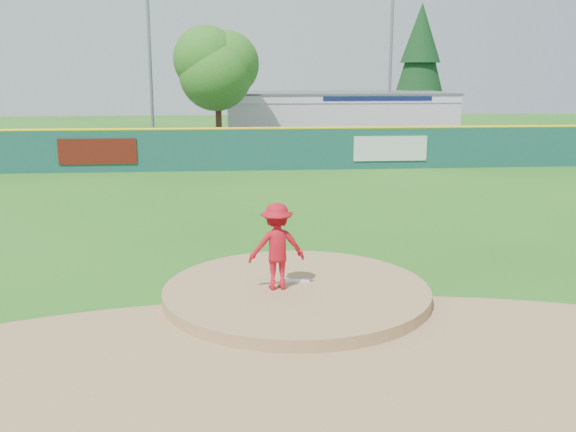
{
  "coord_description": "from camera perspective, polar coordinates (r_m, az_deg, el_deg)",
  "views": [
    {
      "loc": [
        -1.28,
        -12.57,
        4.56
      ],
      "look_at": [
        0.0,
        2.0,
        1.3
      ],
      "focal_mm": 40.0,
      "sensor_mm": 36.0,
      "label": 1
    }
  ],
  "objects": [
    {
      "name": "pitcher",
      "position": [
        12.98,
        -1.0,
        -2.71
      ],
      "size": [
        1.22,
        0.79,
        1.78
      ],
      "primitive_type": "imported",
      "rotation": [
        0.0,
        0.0,
        3.26
      ],
      "color": "red",
      "rests_on": "pitchers_mound"
    },
    {
      "name": "light_pole_right",
      "position": [
        42.83,
        9.12,
        13.73
      ],
      "size": [
        1.75,
        0.25,
        10.0
      ],
      "color": "gray",
      "rests_on": "ground"
    },
    {
      "name": "infield_dirt_arc",
      "position": [
        10.67,
        2.42,
        -12.71
      ],
      "size": [
        15.4,
        15.4,
        0.01
      ],
      "primitive_type": "cylinder",
      "color": "#9E774C",
      "rests_on": "ground"
    },
    {
      "name": "pool_building_grp",
      "position": [
        45.24,
        4.29,
        8.86
      ],
      "size": [
        15.2,
        8.2,
        3.31
      ],
      "color": "silver",
      "rests_on": "ground"
    },
    {
      "name": "pitchers_mound",
      "position": [
        13.43,
        0.76,
        -7.28
      ],
      "size": [
        5.5,
        5.5,
        0.5
      ],
      "primitive_type": "cylinder",
      "color": "#9E774C",
      "rests_on": "ground"
    },
    {
      "name": "conifer_tree",
      "position": [
        50.63,
        11.67,
        13.43
      ],
      "size": [
        4.4,
        4.4,
        9.5
      ],
      "color": "#382314",
      "rests_on": "ground"
    },
    {
      "name": "pitching_rubber",
      "position": [
        13.62,
        0.63,
        -5.79
      ],
      "size": [
        0.6,
        0.15,
        0.04
      ],
      "primitive_type": "cube",
      "color": "white",
      "rests_on": "pitchers_mound"
    },
    {
      "name": "light_pole_left",
      "position": [
        39.87,
        -12.22,
        14.44
      ],
      "size": [
        1.75,
        0.25,
        11.0
      ],
      "color": "gray",
      "rests_on": "ground"
    },
    {
      "name": "ground",
      "position": [
        13.43,
        0.76,
        -7.28
      ],
      "size": [
        120.0,
        120.0,
        0.0
      ],
      "primitive_type": "plane",
      "color": "#286B19",
      "rests_on": "ground"
    },
    {
      "name": "outfield_fence",
      "position": [
        30.79,
        -2.63,
        6.08
      ],
      "size": [
        40.0,
        0.14,
        2.07
      ],
      "color": "#164842",
      "rests_on": "ground"
    },
    {
      "name": "deciduous_tree",
      "position": [
        37.57,
        -6.28,
        12.48
      ],
      "size": [
        5.6,
        5.6,
        7.36
      ],
      "color": "#382314",
      "rests_on": "ground"
    },
    {
      "name": "van",
      "position": [
        37.74,
        1.36,
        6.68
      ],
      "size": [
        4.97,
        2.58,
        1.34
      ],
      "primitive_type": "imported",
      "rotation": [
        0.0,
        0.0,
        1.49
      ],
      "color": "white",
      "rests_on": "parking_lot"
    },
    {
      "name": "fence_banners",
      "position": [
        30.7,
        -3.68,
        5.88
      ],
      "size": [
        17.52,
        0.04,
        1.2
      ],
      "color": "#57140C",
      "rests_on": "ground"
    },
    {
      "name": "parking_lot",
      "position": [
        39.85,
        -3.17,
        5.99
      ],
      "size": [
        44.0,
        16.0,
        0.02
      ],
      "primitive_type": "cube",
      "color": "#38383A",
      "rests_on": "ground"
    }
  ]
}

